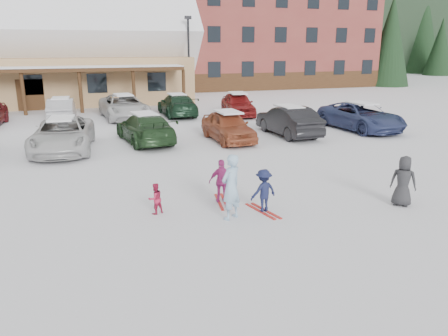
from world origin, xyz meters
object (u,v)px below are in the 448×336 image
object	(u,v)px
bystander_dark	(403,181)
parked_car_9	(62,109)
parked_car_10	(124,107)
parked_car_12	(238,104)
day_lodge	(5,53)
lamp_post	(189,56)
child_navy	(264,191)
parked_car_4	(228,126)
parked_car_11	(177,105)
parked_car_3	(145,128)
toddler_red	(155,199)
alpine_hotel	(241,7)
adult_skier	(231,187)
parked_car_6	(361,116)
child_magenta	(222,181)
parked_car_5	(288,121)
parked_car_2	(63,135)

from	to	relation	value
bystander_dark	parked_car_9	bearing A→B (deg)	-16.69
parked_car_10	parked_car_12	xyz separation A→B (m)	(7.30, -0.96, -0.02)
day_lodge	lamp_post	xyz separation A→B (m)	(13.59, -4.80, -0.22)
child_navy	parked_car_4	xyz separation A→B (m)	(2.05, 9.26, 0.10)
bystander_dark	parked_car_11	distance (m)	18.69
parked_car_4	parked_car_12	world-z (taller)	parked_car_12
parked_car_3	toddler_red	bearing A→B (deg)	75.65
lamp_post	day_lodge	bearing A→B (deg)	160.56
parked_car_9	parked_car_11	distance (m)	7.19
bystander_dark	parked_car_12	world-z (taller)	parked_car_12
alpine_hotel	adult_skier	distance (m)	41.74
parked_car_6	parked_car_11	world-z (taller)	parked_car_6
toddler_red	child_magenta	bearing A→B (deg)	166.86
bystander_dark	parked_car_5	distance (m)	10.44
alpine_hotel	parked_car_5	size ratio (longest dim) A/B	6.87
parked_car_2	day_lodge	bearing A→B (deg)	108.54
alpine_hotel	parked_car_4	world-z (taller)	alpine_hotel
adult_skier	parked_car_9	distance (m)	18.79
parked_car_9	toddler_red	bearing A→B (deg)	101.19
day_lodge	parked_car_9	world-z (taller)	day_lodge
adult_skier	parked_car_12	xyz separation A→B (m)	(6.21, 16.83, -0.15)
toddler_red	parked_car_11	world-z (taller)	parked_car_11
alpine_hotel	parked_car_4	xyz separation A→B (m)	(-11.18, -28.99, -7.92)
lamp_post	parked_car_2	xyz separation A→B (m)	(-9.06, -14.00, -2.99)
parked_car_3	parked_car_4	world-z (taller)	parked_car_4
parked_car_11	parked_car_12	world-z (taller)	parked_car_12
child_magenta	adult_skier	bearing A→B (deg)	91.43
adult_skier	parked_car_2	distance (m)	10.62
child_magenta	parked_car_11	bearing A→B (deg)	-89.19
bystander_dark	parked_car_6	size ratio (longest dim) A/B	0.28
child_navy	bystander_dark	distance (m)	4.10
child_magenta	parked_car_5	bearing A→B (deg)	-118.20
parked_car_2	toddler_red	bearing A→B (deg)	-68.08
child_magenta	parked_car_4	bearing A→B (deg)	-101.25
alpine_hotel	parked_car_10	distance (m)	26.91
child_magenta	parked_car_5	distance (m)	10.55
toddler_red	alpine_hotel	bearing A→B (deg)	-135.10
adult_skier	parked_car_4	size ratio (longest dim) A/B	0.42
parked_car_11	day_lodge	bearing A→B (deg)	-42.97
child_magenta	parked_car_10	xyz separation A→B (m)	(-1.25, 16.50, 0.11)
bystander_dark	parked_car_3	distance (m)	12.37
alpine_hotel	parked_car_11	size ratio (longest dim) A/B	6.44
lamp_post	parked_car_5	bearing A→B (deg)	-82.30
toddler_red	child_magenta	xyz separation A→B (m)	(2.02, 0.31, 0.22)
bystander_dark	parked_car_12	bearing A→B (deg)	-48.29
day_lodge	parked_car_3	xyz separation A→B (m)	(8.21, -18.10, -3.25)
parked_car_2	parked_car_5	size ratio (longest dim) A/B	1.15
child_magenta	parked_car_9	distance (m)	17.59
lamp_post	parked_car_5	size ratio (longest dim) A/B	1.45
parked_car_2	parked_car_9	distance (m)	8.55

